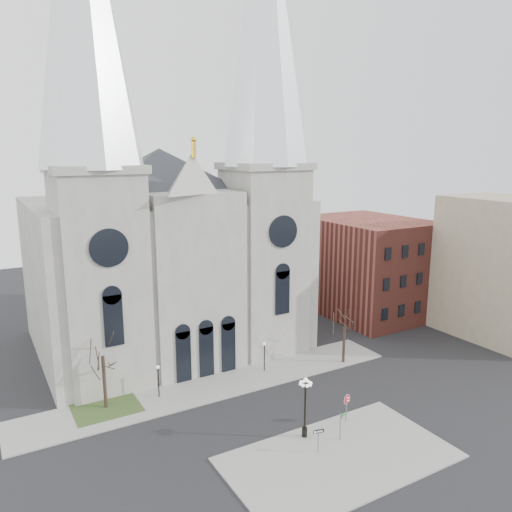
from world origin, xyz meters
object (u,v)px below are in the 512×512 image
stop_sign (347,402)px  globe_lamp (305,400)px  street_name_sign (341,424)px  one_way_sign (318,436)px

stop_sign → globe_lamp: globe_lamp is taller
stop_sign → globe_lamp: 4.85m
street_name_sign → stop_sign: bearing=27.5°
stop_sign → one_way_sign: size_ratio=1.24×
street_name_sign → globe_lamp: bearing=127.4°
globe_lamp → one_way_sign: (-0.37, -2.38, -1.93)m
stop_sign → street_name_sign: 3.05m
stop_sign → globe_lamp: (-4.60, -0.14, 1.50)m
globe_lamp → street_name_sign: size_ratio=2.22×
stop_sign → street_name_sign: stop_sign is taller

